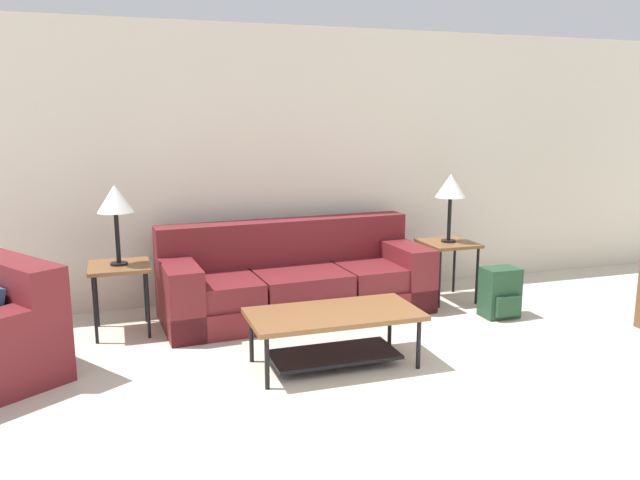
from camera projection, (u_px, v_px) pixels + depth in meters
wall_back at (300, 164)px, 6.09m from camera, size 9.12×0.06×2.60m
couch at (296, 281)px, 5.64m from camera, size 2.44×1.04×0.82m
coffee_table at (334, 326)px, 4.44m from camera, size 1.22×0.61×0.40m
side_table_left at (120, 272)px, 5.08m from camera, size 0.48×0.50×0.58m
side_table_right at (448, 248)px, 6.01m from camera, size 0.48×0.50×0.58m
table_lamp_left at (115, 201)px, 4.97m from camera, size 0.29×0.29×0.65m
table_lamp_right at (451, 188)px, 5.89m from camera, size 0.29×0.29×0.65m
backpack at (500, 293)px, 5.54m from camera, size 0.31×0.30×0.45m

